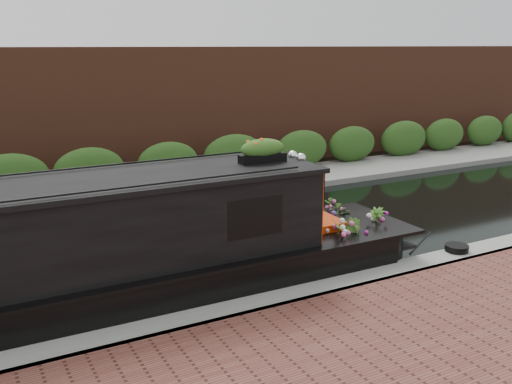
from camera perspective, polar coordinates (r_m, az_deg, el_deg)
name	(u,v)px	position (r m, az deg, el deg)	size (l,w,h in m)	color
ground	(159,254)	(11.65, -9.63, -6.13)	(80.00, 80.00, 0.00)	black
near_bank_coping	(232,322)	(8.84, -2.43, -12.89)	(40.00, 0.60, 0.50)	gray
far_bank_path	(107,204)	(15.50, -14.72, -1.16)	(40.00, 2.40, 0.34)	slate
far_hedge	(98,196)	(16.35, -15.49, -0.41)	(40.00, 1.10, 2.80)	#264918
far_brick_wall	(82,181)	(18.35, -17.01, 1.09)	(40.00, 1.00, 8.00)	brown
narrowboat	(68,269)	(9.05, -18.29, -7.30)	(11.72, 2.18, 2.74)	black
rope_fender	(389,242)	(11.94, 13.15, -4.87)	(0.36, 0.36, 0.35)	brown
coiled_mooring_rope	(457,248)	(11.56, 19.44, -5.31)	(0.44, 0.44, 0.12)	black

